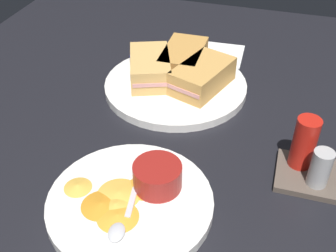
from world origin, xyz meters
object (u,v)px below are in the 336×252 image
ramekin_dark_sauce (147,65)px  ramekin_light_gravy (157,175)px  spoon_by_gravy_ramekin (122,225)px  sandwich_half_extra (150,67)px  spoon_by_dark_ramekin (173,79)px  plate_chips_companion (130,202)px  condiment_caddy (308,159)px  sandwich_half_near (202,76)px  sandwich_half_far (183,59)px  plate_sandwich_main (176,86)px

ramekin_dark_sauce → ramekin_light_gravy: 31.17cm
ramekin_light_gravy → ramekin_dark_sauce: bearing=-158.4°
ramekin_light_gravy → spoon_by_gravy_ramekin: size_ratio=0.71×
sandwich_half_extra → spoon_by_dark_ramekin: (-0.41, 4.61, -2.04)cm
plate_chips_companion → spoon_by_gravy_ramekin: (4.92, 0.76, 1.16)cm
condiment_caddy → ramekin_dark_sauce: bearing=-120.7°
plate_chips_companion → ramekin_light_gravy: bearing=140.2°
ramekin_light_gravy → sandwich_half_near: bearing=179.7°
spoon_by_gravy_ramekin → condiment_caddy: size_ratio=1.05×
sandwich_half_far → ramekin_light_gravy: (33.20, 5.10, -0.36)cm
sandwich_half_extra → spoon_by_gravy_ramekin: size_ratio=1.49×
ramekin_dark_sauce → condiment_caddy: condiment_caddy is taller
sandwich_half_extra → ramekin_light_gravy: size_ratio=2.11×
plate_sandwich_main → sandwich_half_extra: 6.24cm
plate_sandwich_main → sandwich_half_near: size_ratio=1.90×
ramekin_dark_sauce → spoon_by_gravy_ramekin: size_ratio=0.70×
sandwich_half_far → ramekin_light_gravy: 33.60cm
sandwich_half_extra → condiment_caddy: (17.94, 31.05, -0.59)cm
sandwich_half_near → ramekin_light_gravy: 27.74cm
plate_chips_companion → spoon_by_dark_ramekin: bearing=-174.6°
spoon_by_gravy_ramekin → sandwich_half_far: bearing=-176.0°
plate_sandwich_main → sandwich_half_near: sandwich_half_near is taller
spoon_by_dark_ramekin → spoon_by_gravy_ramekin: size_ratio=1.00×
plate_chips_companion → condiment_caddy: condiment_caddy is taller
sandwich_half_far → ramekin_dark_sauce: bearing=-56.4°
spoon_by_dark_ramekin → condiment_caddy: (18.35, 26.44, 1.44)cm
sandwich_half_near → sandwich_half_far: size_ratio=1.11×
sandwich_half_far → plate_chips_companion: sandwich_half_far is taller
plate_chips_companion → spoon_by_gravy_ramekin: 5.11cm
sandwich_half_near → ramekin_dark_sauce: sandwich_half_near is taller
sandwich_half_near → sandwich_half_far: same height
sandwich_half_far → sandwich_half_extra: (5.23, -5.47, 0.00)cm
spoon_by_dark_ramekin → ramekin_light_gravy: bearing=11.9°
sandwich_half_extra → plate_chips_companion: 32.58cm
spoon_by_dark_ramekin → condiment_caddy: 32.21cm
sandwich_half_near → ramekin_dark_sauce: (-1.25, -11.59, -0.06)cm
sandwich_half_far → plate_chips_companion: 36.94cm
plate_sandwich_main → sandwich_half_extra: (-0.12, -5.35, 3.20)cm
ramekin_dark_sauce → condiment_caddy: (18.95, 31.93, -0.54)cm
spoon_by_gravy_ramekin → condiment_caddy: (-18.49, 22.66, 1.44)cm
plate_chips_companion → sandwich_half_extra: bearing=-166.4°
sandwich_half_extra → spoon_by_gravy_ramekin: 37.44cm
sandwich_half_extra → ramekin_dark_sauce: bearing=-138.8°
sandwich_half_near → plate_chips_companion: sandwich_half_near is taller
plate_sandwich_main → sandwich_half_extra: size_ratio=1.89×
sandwich_half_extra → plate_chips_companion: sandwich_half_extra is taller
spoon_by_dark_ramekin → ramekin_light_gravy: 29.05cm
ramekin_dark_sauce → condiment_caddy: size_ratio=0.73×
spoon_by_dark_ramekin → sandwich_half_near: bearing=84.0°
plate_sandwich_main → sandwich_half_near: 6.24cm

